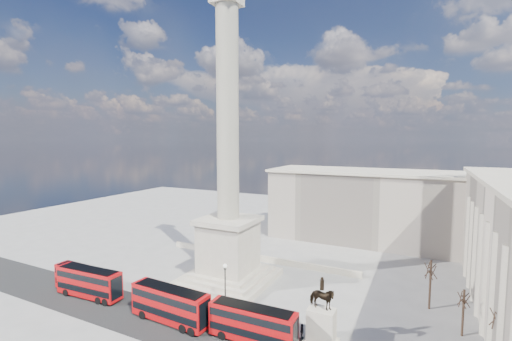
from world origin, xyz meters
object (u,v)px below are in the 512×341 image
at_px(pedestrian_crossing, 302,331).
at_px(red_bus_a, 89,282).
at_px(nelsons_column, 228,205).
at_px(equestrian_statue, 321,321).
at_px(pedestrian_walking, 288,333).
at_px(red_bus_b, 170,304).
at_px(red_bus_e, 83,279).
at_px(red_bus_c, 253,324).
at_px(victorian_lamp, 225,283).

bearing_deg(pedestrian_crossing, red_bus_a, 73.35).
bearing_deg(nelsons_column, pedestrian_crossing, -32.69).
bearing_deg(equestrian_statue, nelsons_column, 150.46).
height_order(pedestrian_walking, pedestrian_crossing, pedestrian_crossing).
xyz_separation_m(red_bus_b, red_bus_e, (-17.96, 0.76, -0.25)).
bearing_deg(red_bus_e, red_bus_b, -2.17).
bearing_deg(red_bus_c, pedestrian_crossing, 31.96).
bearing_deg(red_bus_c, red_bus_a, 179.94).
height_order(red_bus_a, victorian_lamp, victorian_lamp).
xyz_separation_m(nelsons_column, pedestrian_crossing, (16.49, -10.58, -11.99)).
relative_size(red_bus_a, red_bus_e, 1.09).
xyz_separation_m(red_bus_e, victorian_lamp, (22.64, 5.19, 1.74)).
bearing_deg(red_bus_b, equestrian_statue, 14.61).
height_order(red_bus_b, equestrian_statue, equestrian_statue).
distance_m(victorian_lamp, pedestrian_crossing, 12.35).
distance_m(red_bus_a, pedestrian_walking, 30.94).
bearing_deg(pedestrian_walking, pedestrian_crossing, 40.08).
distance_m(nelsons_column, red_bus_c, 20.95).
height_order(nelsons_column, red_bus_c, nelsons_column).
height_order(red_bus_b, red_bus_e, red_bus_b).
relative_size(red_bus_b, red_bus_e, 1.13).
height_order(nelsons_column, red_bus_b, nelsons_column).
distance_m(equestrian_statue, pedestrian_walking, 4.33).
xyz_separation_m(victorian_lamp, equestrian_statue, (14.20, -1.96, -1.09)).
distance_m(pedestrian_walking, pedestrian_crossing, 1.69).
height_order(red_bus_e, pedestrian_walking, red_bus_e).
height_order(equestrian_statue, pedestrian_walking, equestrian_statue).
bearing_deg(red_bus_c, red_bus_b, -177.38).
xyz_separation_m(nelsons_column, equestrian_statue, (18.85, -10.68, -10.12)).
xyz_separation_m(red_bus_a, pedestrian_walking, (30.76, 3.00, -1.49)).
bearing_deg(nelsons_column, red_bus_a, -137.24).
relative_size(nelsons_column, red_bus_c, 4.67).
bearing_deg(equestrian_statue, red_bus_c, -156.59).
bearing_deg(nelsons_column, red_bus_c, -50.04).
distance_m(red_bus_a, red_bus_c, 27.28).
relative_size(red_bus_a, red_bus_b, 0.97).
relative_size(red_bus_b, equestrian_statue, 1.42).
bearing_deg(red_bus_b, victorian_lamp, 54.48).
bearing_deg(red_bus_e, victorian_lamp, 13.14).
bearing_deg(equestrian_statue, pedestrian_walking, -167.73).
height_order(equestrian_statue, pedestrian_crossing, equestrian_statue).
xyz_separation_m(red_bus_a, red_bus_b, (15.65, -0.15, 0.09)).
bearing_deg(red_bus_e, red_bus_a, -14.33).
distance_m(red_bus_c, victorian_lamp, 8.77).
bearing_deg(red_bus_b, nelsons_column, 92.57).
relative_size(red_bus_a, equestrian_statue, 1.37).
bearing_deg(victorian_lamp, red_bus_e, -167.10).
distance_m(red_bus_a, pedestrian_crossing, 32.44).
bearing_deg(pedestrian_walking, red_bus_e, -168.76).
distance_m(red_bus_e, pedestrian_walking, 33.19).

